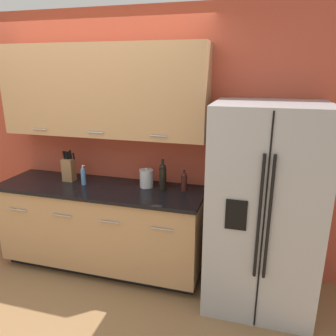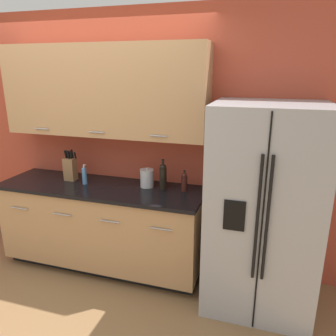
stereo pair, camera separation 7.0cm
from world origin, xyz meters
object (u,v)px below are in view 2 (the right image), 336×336
(wine_bottle, at_px, (163,176))
(knife_block, at_px, (70,168))
(steel_canister, at_px, (147,178))
(refrigerator, at_px, (263,209))
(oil_bottle, at_px, (184,182))
(soap_dispenser, at_px, (84,176))

(wine_bottle, bearing_deg, knife_block, -179.23)
(steel_canister, bearing_deg, refrigerator, -9.93)
(refrigerator, height_order, oil_bottle, refrigerator)
(soap_dispenser, bearing_deg, knife_block, 161.70)
(wine_bottle, xyz_separation_m, soap_dispenser, (-0.81, -0.08, -0.05))
(refrigerator, bearing_deg, soap_dispenser, 177.32)
(soap_dispenser, height_order, oil_bottle, oil_bottle)
(refrigerator, distance_m, soap_dispenser, 1.76)
(refrigerator, distance_m, oil_bottle, 0.77)
(soap_dispenser, bearing_deg, oil_bottle, 5.66)
(refrigerator, height_order, wine_bottle, refrigerator)
(oil_bottle, distance_m, steel_canister, 0.39)
(wine_bottle, relative_size, soap_dispenser, 1.47)
(knife_block, xyz_separation_m, soap_dispenser, (0.21, -0.07, -0.04))
(refrigerator, bearing_deg, knife_block, 175.62)
(wine_bottle, xyz_separation_m, oil_bottle, (0.21, 0.02, -0.04))
(refrigerator, xyz_separation_m, steel_canister, (-1.12, 0.20, 0.10))
(knife_block, xyz_separation_m, steel_canister, (0.84, 0.05, -0.04))
(refrigerator, xyz_separation_m, oil_bottle, (-0.74, 0.18, 0.11))
(refrigerator, xyz_separation_m, soap_dispenser, (-1.76, 0.08, 0.10))
(steel_canister, bearing_deg, soap_dispenser, -169.81)
(oil_bottle, height_order, steel_canister, oil_bottle)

